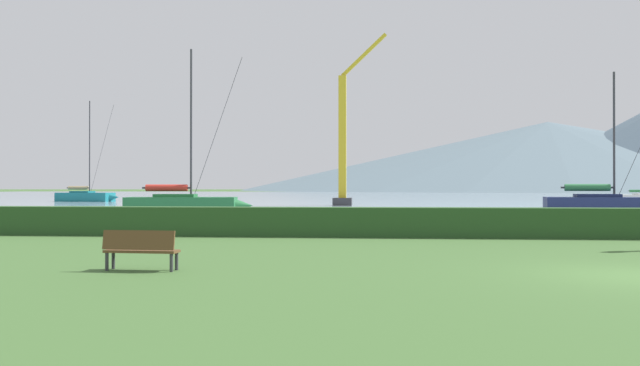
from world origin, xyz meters
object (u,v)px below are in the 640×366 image
Objects in this scene: park_bench_near_path at (141,248)px; dock_crane at (344,148)px; sailboat_slip_0 at (606,204)px; sailboat_slip_1 at (86,196)px; sailboat_slip_2 at (183,204)px.

dock_crane reaches higher than park_bench_near_path.
park_bench_near_path is (-21.37, -32.76, -0.21)m from sailboat_slip_0.
sailboat_slip_1 is 46.29m from sailboat_slip_2.
dock_crane reaches higher than sailboat_slip_1.
sailboat_slip_0 is at bearing -4.31° from sailboat_slip_2.
sailboat_slip_2 is at bearing -113.61° from dock_crane.
park_bench_near_path is at bearing -81.72° from sailboat_slip_2.
sailboat_slip_0 is at bearing 60.08° from park_bench_near_path.
sailboat_slip_1 is 0.74× the size of dock_crane.
dock_crane reaches higher than sailboat_slip_2.
sailboat_slip_0 is at bearing -48.69° from dock_crane.
sailboat_slip_1 reaches higher than sailboat_slip_0.
sailboat_slip_0 is 0.84× the size of sailboat_slip_2.
park_bench_near_path is 0.10× the size of dock_crane.
sailboat_slip_1 is at bearing 156.77° from dock_crane.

